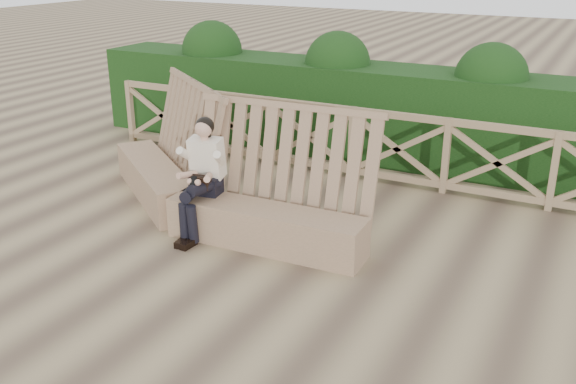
% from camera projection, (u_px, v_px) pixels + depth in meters
% --- Properties ---
extents(ground, '(60.00, 60.00, 0.00)m').
position_uv_depth(ground, '(285.00, 288.00, 6.65)').
color(ground, brown).
rests_on(ground, ground).
extents(bench, '(4.49, 2.10, 1.62)m').
position_uv_depth(bench, '(210.00, 188.00, 8.25)').
color(bench, '#83644A').
rests_on(bench, ground).
extents(woman, '(0.43, 0.87, 1.44)m').
position_uv_depth(woman, '(202.00, 173.00, 7.68)').
color(woman, black).
rests_on(woman, ground).
extents(guardrail, '(10.10, 0.09, 1.10)m').
position_uv_depth(guardrail, '(397.00, 149.00, 9.35)').
color(guardrail, '#8A7350').
rests_on(guardrail, ground).
extents(hedge, '(12.00, 1.20, 1.50)m').
position_uv_depth(hedge, '(422.00, 118.00, 10.27)').
color(hedge, black).
rests_on(hedge, ground).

